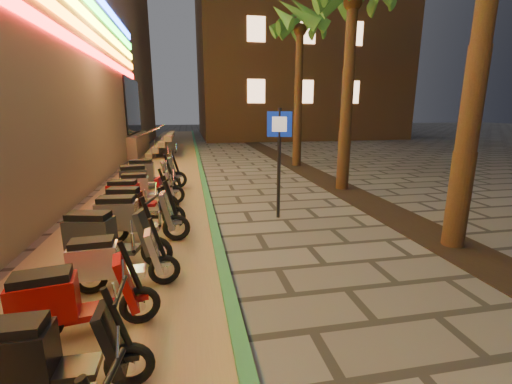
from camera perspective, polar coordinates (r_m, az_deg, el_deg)
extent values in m
plane|color=#474442|center=(4.47, 9.43, -21.84)|extent=(120.00, 120.00, 0.00)
cube|color=#8C7251|center=(13.70, -16.06, 2.18)|extent=(3.40, 60.00, 0.01)
cube|color=#2A7140|center=(13.64, -8.94, 2.69)|extent=(0.18, 60.00, 0.10)
cube|color=black|center=(10.08, 18.86, -1.96)|extent=(1.20, 40.00, 0.02)
cube|color=black|center=(21.62, -19.82, 13.35)|extent=(0.08, 5.00, 3.00)
cube|color=gray|center=(22.10, -24.66, 7.18)|extent=(5.00, 6.00, 1.20)
cube|color=#FF1414|center=(10.08, -31.34, 22.70)|extent=(0.06, 26.00, 0.28)
cube|color=gray|center=(21.64, -16.76, 6.53)|extent=(0.35, 5.00, 0.30)
cube|color=gray|center=(21.58, -15.89, 7.37)|extent=(0.35, 5.00, 0.30)
cube|color=gray|center=(21.52, -15.00, 8.21)|extent=(0.35, 5.00, 0.30)
cube|color=gray|center=(21.48, -14.11, 9.06)|extent=(0.35, 5.00, 0.30)
cylinder|color=silver|center=(19.61, -18.70, 8.95)|extent=(2.09, 0.06, 0.81)
cylinder|color=silver|center=(23.57, -17.47, 9.70)|extent=(2.09, 0.06, 0.81)
cube|color=brown|center=(38.19, 5.79, 28.53)|extent=(18.00, 16.00, 25.00)
cube|color=#E2AD7C|center=(27.92, 0.04, 16.46)|extent=(1.40, 0.06, 1.80)
cube|color=#E2AD7C|center=(28.96, 8.15, 16.22)|extent=(1.40, 0.06, 1.80)
cube|color=#E2AD7C|center=(30.49, 15.56, 15.74)|extent=(1.40, 0.06, 1.80)
cube|color=#E2AD7C|center=(28.51, 0.04, 25.53)|extent=(1.40, 0.06, 1.80)
cube|color=#E2AD7C|center=(29.52, 8.47, 24.97)|extent=(1.40, 0.06, 1.80)
cube|color=#E2AD7C|center=(31.02, 16.13, 24.05)|extent=(1.40, 0.06, 1.80)
cylinder|color=#472D19|center=(7.33, 32.40, 12.66)|extent=(0.40, 0.40, 5.45)
cylinder|color=#472D19|center=(11.52, 14.93, 14.46)|extent=(0.40, 0.40, 5.70)
sphere|color=#472D19|center=(11.93, 15.86, 28.24)|extent=(0.56, 0.56, 0.56)
cylinder|color=#472D19|center=(16.18, 7.04, 14.85)|extent=(0.40, 0.40, 5.95)
sphere|color=#472D19|center=(16.52, 7.37, 25.21)|extent=(0.56, 0.56, 0.56)
cone|color=#2E5A1C|center=(16.91, 10.60, 26.41)|extent=(0.60, 1.93, 1.52)
cone|color=#2E5A1C|center=(17.36, 9.13, 26.11)|extent=(1.70, 1.86, 1.52)
cone|color=#2E5A1C|center=(17.48, 6.95, 26.09)|extent=(2.00, 0.93, 1.52)
cone|color=#2E5A1C|center=(17.21, 4.96, 26.33)|extent=(1.97, 1.48, 1.52)
cone|color=#2E5A1C|center=(16.68, 4.01, 26.77)|extent=(1.22, 2.02, 1.52)
cone|color=#2E5A1C|center=(16.11, 4.63, 27.24)|extent=(1.22, 2.02, 1.52)
cone|color=#2E5A1C|center=(15.78, 6.68, 27.49)|extent=(1.97, 1.48, 1.52)
cone|color=#2E5A1C|center=(15.87, 9.12, 27.34)|extent=(2.00, 0.93, 1.52)
cone|color=#2E5A1C|center=(16.32, 10.66, 26.89)|extent=(1.70, 1.86, 1.52)
cylinder|color=black|center=(8.17, 3.84, 4.59)|extent=(0.08, 0.08, 2.62)
cube|color=#0D27AB|center=(8.05, 3.94, 11.22)|extent=(0.56, 0.20, 0.58)
cube|color=white|center=(8.03, 3.93, 11.21)|extent=(0.33, 0.12, 0.34)
cylinder|color=black|center=(2.39, -23.59, -27.14)|extent=(0.12, 0.55, 0.04)
torus|color=black|center=(4.10, -35.82, -24.19)|extent=(0.47, 0.09, 0.47)
cylinder|color=silver|center=(4.10, -35.82, -24.19)|extent=(0.13, 0.09, 0.13)
torus|color=black|center=(3.80, -20.29, -25.40)|extent=(0.47, 0.09, 0.47)
cylinder|color=silver|center=(3.80, -20.29, -25.40)|extent=(0.13, 0.09, 0.13)
cube|color=black|center=(3.90, -28.58, -24.54)|extent=(0.50, 0.31, 0.07)
cube|color=black|center=(3.92, -35.35, -21.22)|extent=(0.64, 0.35, 0.45)
cube|color=black|center=(3.79, -35.92, -17.90)|extent=(0.56, 0.29, 0.11)
cube|color=black|center=(3.65, -22.82, -21.53)|extent=(0.24, 0.36, 0.64)
cylinder|color=black|center=(3.54, -22.04, -19.14)|extent=(0.25, 0.06, 0.67)
cylinder|color=black|center=(3.39, -21.71, -14.99)|extent=(0.04, 0.53, 0.04)
cube|color=black|center=(3.74, -20.44, -24.10)|extent=(0.20, 0.13, 0.05)
torus|color=black|center=(4.76, -32.28, -18.07)|extent=(0.50, 0.18, 0.49)
cylinder|color=silver|center=(4.76, -32.28, -18.07)|extent=(0.15, 0.12, 0.13)
torus|color=black|center=(4.64, -18.75, -17.40)|extent=(0.50, 0.18, 0.49)
cylinder|color=silver|center=(4.64, -18.75, -17.40)|extent=(0.15, 0.12, 0.13)
cube|color=maroon|center=(4.65, -25.76, -17.46)|extent=(0.57, 0.41, 0.08)
cube|color=maroon|center=(4.61, -31.77, -15.11)|extent=(0.72, 0.47, 0.47)
cube|color=black|center=(4.50, -32.22, -11.99)|extent=(0.63, 0.40, 0.11)
cube|color=maroon|center=(4.49, -20.81, -13.98)|extent=(0.31, 0.42, 0.67)
cylinder|color=black|center=(4.41, -20.14, -11.72)|extent=(0.27, 0.11, 0.70)
cylinder|color=black|center=(4.29, -19.83, -7.98)|extent=(0.14, 0.55, 0.04)
cube|color=maroon|center=(4.58, -18.86, -16.17)|extent=(0.23, 0.17, 0.06)
torus|color=black|center=(5.55, -25.90, -12.85)|extent=(0.48, 0.13, 0.48)
cylinder|color=silver|center=(5.55, -25.90, -12.85)|extent=(0.13, 0.10, 0.13)
torus|color=black|center=(5.44, -15.02, -12.42)|extent=(0.48, 0.13, 0.48)
cylinder|color=silver|center=(5.44, -15.02, -12.42)|extent=(0.13, 0.10, 0.13)
cube|color=silver|center=(5.46, -20.64, -12.35)|extent=(0.53, 0.35, 0.07)
cube|color=silver|center=(5.43, -25.42, -10.31)|extent=(0.66, 0.40, 0.46)
cube|color=black|center=(5.33, -25.71, -7.69)|extent=(0.59, 0.34, 0.11)
cube|color=silver|center=(5.32, -16.62, -9.48)|extent=(0.27, 0.38, 0.64)
cylinder|color=black|center=(5.25, -16.05, -7.60)|extent=(0.25, 0.08, 0.68)
cylinder|color=black|center=(5.15, -15.75, -4.53)|extent=(0.08, 0.53, 0.04)
cube|color=silver|center=(5.40, -15.09, -11.37)|extent=(0.21, 0.14, 0.05)
torus|color=black|center=(6.48, -26.25, -8.77)|extent=(0.56, 0.23, 0.55)
cylinder|color=silver|center=(6.48, -26.25, -8.77)|extent=(0.17, 0.14, 0.15)
torus|color=black|center=(6.02, -16.21, -9.55)|extent=(0.56, 0.23, 0.55)
cylinder|color=silver|center=(6.02, -16.21, -9.55)|extent=(0.17, 0.14, 0.15)
cube|color=#282C2E|center=(6.21, -21.54, -8.82)|extent=(0.64, 0.48, 0.08)
cube|color=#282C2E|center=(6.34, -25.86, -6.27)|extent=(0.81, 0.56, 0.52)
cube|color=black|center=(6.25, -26.15, -3.64)|extent=(0.71, 0.48, 0.13)
cube|color=#282C2E|center=(5.94, -17.79, -6.29)|extent=(0.37, 0.47, 0.74)
cylinder|color=black|center=(5.85, -17.26, -4.38)|extent=(0.30, 0.14, 0.78)
cylinder|color=black|center=(5.74, -17.00, -1.20)|extent=(0.18, 0.60, 0.05)
cube|color=#282C2E|center=(5.97, -16.29, -8.44)|extent=(0.26, 0.20, 0.06)
torus|color=black|center=(7.30, -22.53, -5.92)|extent=(0.56, 0.14, 0.55)
cylinder|color=silver|center=(7.30, -22.53, -5.92)|extent=(0.15, 0.12, 0.15)
torus|color=black|center=(7.08, -13.13, -5.80)|extent=(0.56, 0.14, 0.55)
cylinder|color=silver|center=(7.08, -13.13, -5.80)|extent=(0.15, 0.12, 0.15)
cube|color=gray|center=(7.15, -18.01, -5.56)|extent=(0.61, 0.40, 0.09)
cube|color=gray|center=(7.18, -22.09, -3.59)|extent=(0.77, 0.45, 0.53)
cube|color=black|center=(7.10, -22.31, -1.21)|extent=(0.68, 0.38, 0.13)
cube|color=gray|center=(6.99, -14.51, -3.02)|extent=(0.31, 0.44, 0.75)
cylinder|color=black|center=(6.92, -14.00, -1.32)|extent=(0.30, 0.09, 0.79)
cylinder|color=black|center=(6.84, -13.72, 1.45)|extent=(0.08, 0.62, 0.05)
cube|color=gray|center=(7.04, -13.19, -4.82)|extent=(0.24, 0.16, 0.06)
torus|color=black|center=(8.18, -21.45, -3.84)|extent=(0.54, 0.19, 0.53)
cylinder|color=silver|center=(8.18, -21.45, -3.84)|extent=(0.16, 0.13, 0.14)
torus|color=black|center=(7.85, -13.53, -3.96)|extent=(0.54, 0.19, 0.53)
cylinder|color=silver|center=(7.85, -13.53, -3.96)|extent=(0.16, 0.13, 0.14)
cube|color=black|center=(7.99, -17.67, -3.63)|extent=(0.62, 0.44, 0.08)
cube|color=black|center=(8.07, -21.09, -1.83)|extent=(0.77, 0.51, 0.51)
cube|color=black|center=(8.00, -21.27, 0.22)|extent=(0.68, 0.43, 0.12)
cube|color=black|center=(7.79, -14.71, -1.49)|extent=(0.34, 0.45, 0.72)
cylinder|color=black|center=(7.73, -14.28, -0.02)|extent=(0.29, 0.12, 0.76)
cylinder|color=black|center=(7.65, -14.05, 2.37)|extent=(0.15, 0.59, 0.05)
cube|color=black|center=(7.82, -13.58, -3.09)|extent=(0.25, 0.18, 0.06)
torus|color=black|center=(9.07, -21.54, -2.21)|extent=(0.53, 0.14, 0.53)
cylinder|color=silver|center=(9.07, -21.54, -2.21)|extent=(0.15, 0.11, 0.14)
torus|color=black|center=(8.84, -14.38, -2.06)|extent=(0.53, 0.14, 0.53)
cylinder|color=silver|center=(8.84, -14.38, -2.06)|extent=(0.15, 0.11, 0.14)
cube|color=maroon|center=(8.93, -18.09, -1.89)|extent=(0.58, 0.38, 0.08)
cube|color=maroon|center=(8.97, -21.20, -0.39)|extent=(0.74, 0.44, 0.51)
cube|color=black|center=(8.91, -21.36, 1.45)|extent=(0.65, 0.37, 0.12)
cube|color=maroon|center=(8.78, -15.43, 0.10)|extent=(0.30, 0.42, 0.72)
cylinder|color=black|center=(8.73, -15.05, 1.41)|extent=(0.28, 0.09, 0.75)
cylinder|color=black|center=(8.66, -14.85, 3.53)|extent=(0.09, 0.59, 0.04)
cube|color=maroon|center=(8.81, -14.42, -1.29)|extent=(0.23, 0.16, 0.06)
torus|color=black|center=(9.89, -19.86, -0.81)|extent=(0.53, 0.13, 0.53)
cylinder|color=silver|center=(9.89, -19.86, -0.81)|extent=(0.15, 0.11, 0.14)
torus|color=black|center=(9.83, -13.30, -0.45)|extent=(0.53, 0.13, 0.53)
cylinder|color=silver|center=(9.83, -13.30, -0.45)|extent=(0.15, 0.11, 0.14)
cube|color=silver|center=(9.84, -16.67, -0.41)|extent=(0.57, 0.37, 0.08)
cube|color=silver|center=(9.82, -19.53, 0.87)|extent=(0.72, 0.42, 0.51)
cube|color=black|center=(9.76, -19.66, 2.55)|extent=(0.64, 0.35, 0.12)
cube|color=silver|center=(9.76, -14.24, 1.46)|extent=(0.29, 0.42, 0.71)
cylinder|color=black|center=(9.72, -13.89, 2.65)|extent=(0.28, 0.08, 0.75)
cylinder|color=black|center=(9.66, -13.70, 4.55)|extent=(0.07, 0.59, 0.04)
cube|color=silver|center=(9.80, -13.34, 0.24)|extent=(0.23, 0.15, 0.06)
torus|color=black|center=(10.83, -20.12, 0.47)|extent=(0.58, 0.24, 0.57)
cylinder|color=silver|center=(10.83, -20.12, 0.47)|extent=(0.17, 0.14, 0.15)
torus|color=black|center=(10.98, -13.78, 1.09)|extent=(0.58, 0.24, 0.57)
cylinder|color=silver|center=(10.98, -13.78, 1.09)|extent=(0.17, 0.14, 0.15)
cube|color=#2A2C30|center=(10.88, -17.00, 1.00)|extent=(0.67, 0.50, 0.09)
cube|color=#2A2C30|center=(10.78, -19.80, 2.16)|extent=(0.84, 0.58, 0.55)
cube|color=black|center=(10.72, -19.93, 3.82)|extent=(0.74, 0.50, 0.13)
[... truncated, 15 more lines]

